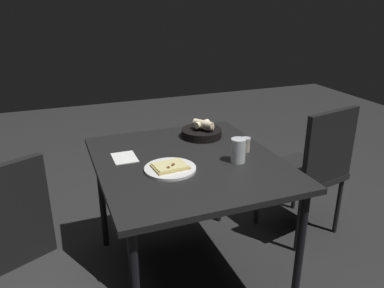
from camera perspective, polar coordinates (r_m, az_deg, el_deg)
ground at (r=2.37m, az=-0.52°, el=-18.72°), size 8.00×8.00×0.00m
dining_table at (r=2.01m, az=-0.58°, el=-4.02°), size 1.04×0.93×0.73m
pizza_plate at (r=1.86m, az=-3.27°, el=-3.61°), size 0.25×0.25×0.04m
bread_basket at (r=2.29m, az=1.48°, el=1.82°), size 0.24×0.24×0.11m
beer_glass at (r=1.95m, az=6.89°, el=-1.15°), size 0.08×0.08×0.12m
pepper_shaker at (r=2.09m, az=8.00°, el=-0.20°), size 0.05×0.05×0.08m
napkin at (r=2.03m, az=-10.03°, el=-2.02°), size 0.16×0.12×0.00m
chair_near at (r=1.74m, az=-24.47°, el=-16.48°), size 0.59×0.59×0.91m
chair_far at (r=2.56m, az=17.43°, el=-3.01°), size 0.52×0.52×0.90m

